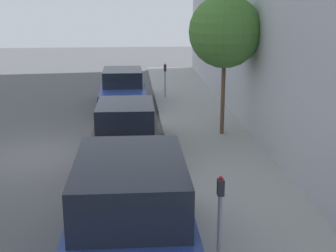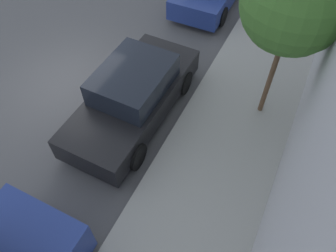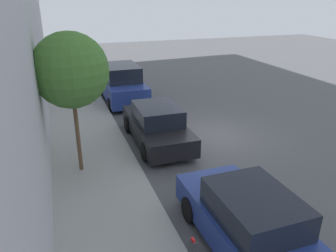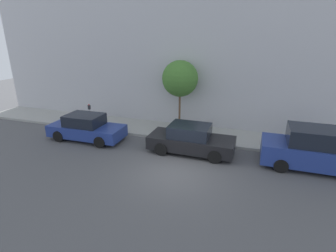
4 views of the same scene
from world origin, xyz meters
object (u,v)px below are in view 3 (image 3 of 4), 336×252
Objects in this scene: parked_suv_nearest at (122,84)px; parked_sedan_third at (251,224)px; parked_sedan_second at (157,125)px; street_tree at (71,71)px; parking_meter_near at (94,87)px.

parked_suv_nearest reaches higher than parked_sedan_third.
parked_sedan_third is (-0.18, 6.36, 0.00)m from parked_sedan_second.
parked_sedan_second is 4.35m from street_tree.
parked_sedan_second is (-0.14, 5.93, -0.21)m from parked_suv_nearest.
parking_meter_near is (1.83, -12.01, 0.27)m from parked_sedan_third.
parked_sedan_third is at bearing 91.59° from parked_sedan_second.
parked_sedan_second is at bearing 91.35° from parked_suv_nearest.
parked_sedan_second is 1.03× the size of street_tree.
parked_suv_nearest is at bearing -169.24° from parking_meter_near.
street_tree reaches higher than parked_suv_nearest.
parked_suv_nearest is 1.07× the size of parked_sedan_third.
parking_meter_near is 0.31× the size of street_tree.
parked_sedan_third reaches higher than parking_meter_near.
parking_meter_near is (1.66, -5.65, 0.28)m from parked_sedan_second.
parking_meter_near is at bearing 10.76° from parked_suv_nearest.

